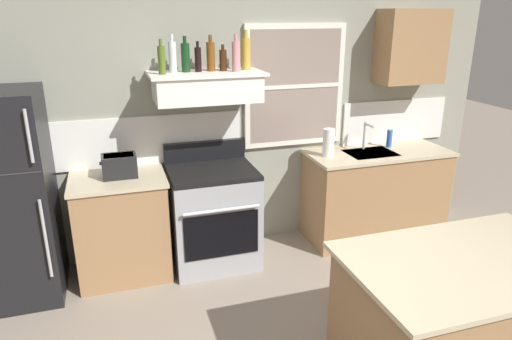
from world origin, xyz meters
TOP-DOWN VIEW (x-y plane):
  - back_wall at (0.03, 2.23)m, footprint 5.40×0.11m
  - refrigerator at (-1.90, 1.84)m, footprint 0.70×0.72m
  - counter_left_of_stove at (-1.05, 1.90)m, footprint 0.79×0.63m
  - toaster at (-1.02, 1.91)m, footprint 0.30×0.20m
  - stove_range at (-0.25, 1.86)m, footprint 0.76×0.69m
  - range_hood_shelf at (-0.25, 1.96)m, footprint 0.96×0.52m
  - bottle_olive_oil_square at (-0.62, 1.91)m, footprint 0.06×0.06m
  - bottle_clear_tall at (-0.52, 2.01)m, footprint 0.06×0.06m
  - bottle_dark_green_wine at (-0.41, 2.00)m, footprint 0.07×0.07m
  - bottle_balsamic_dark at (-0.31, 1.99)m, footprint 0.06×0.06m
  - bottle_amber_wine at (-0.20, 2.00)m, footprint 0.07×0.07m
  - bottle_brown_stout at (-0.10, 1.98)m, footprint 0.06×0.06m
  - bottle_rose_pink at (0.00, 1.91)m, footprint 0.07×0.07m
  - bottle_champagne_gold_foil at (0.11, 2.00)m, footprint 0.08×0.08m
  - counter_right_with_sink at (1.45, 1.90)m, footprint 1.43×0.63m
  - sink_faucet at (1.35, 2.00)m, footprint 0.03×0.17m
  - paper_towel_roll at (0.90, 1.90)m, footprint 0.11×0.11m
  - dish_soap_bottle at (1.63, 2.00)m, footprint 0.06×0.06m
  - kitchen_island at (0.80, -0.12)m, footprint 1.40×0.90m
  - upper_cabinet_right at (1.80, 2.04)m, footprint 0.64×0.32m

SIDE VIEW (x-z plane):
  - counter_left_of_stove at x=-1.05m, z-range 0.00..0.91m
  - counter_right_with_sink at x=1.45m, z-range 0.00..0.91m
  - kitchen_island at x=0.80m, z-range 0.00..0.91m
  - stove_range at x=-0.25m, z-range -0.08..1.01m
  - refrigerator at x=-1.90m, z-range 0.00..1.69m
  - dish_soap_bottle at x=1.63m, z-range 0.91..1.09m
  - toaster at x=-1.02m, z-range 0.91..1.10m
  - paper_towel_roll at x=0.90m, z-range 0.91..1.18m
  - sink_faucet at x=1.35m, z-range 0.94..1.22m
  - back_wall at x=0.03m, z-range 0.00..2.70m
  - range_hood_shelf at x=-0.25m, z-range 1.50..1.75m
  - bottle_brown_stout at x=-0.10m, z-range 1.73..1.95m
  - bottle_balsamic_dark at x=-0.31m, z-range 1.73..1.97m
  - bottle_olive_oil_square at x=-0.62m, z-range 1.72..2.00m
  - bottle_dark_green_wine at x=-0.41m, z-range 1.72..2.01m
  - bottle_amber_wine at x=-0.20m, z-range 1.72..2.02m
  - bottle_rose_pink at x=0.00m, z-range 1.72..2.02m
  - bottle_clear_tall at x=-0.52m, z-range 1.72..2.03m
  - bottle_champagne_gold_foil at x=0.11m, z-range 1.72..2.05m
  - upper_cabinet_right at x=1.80m, z-range 1.55..2.25m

